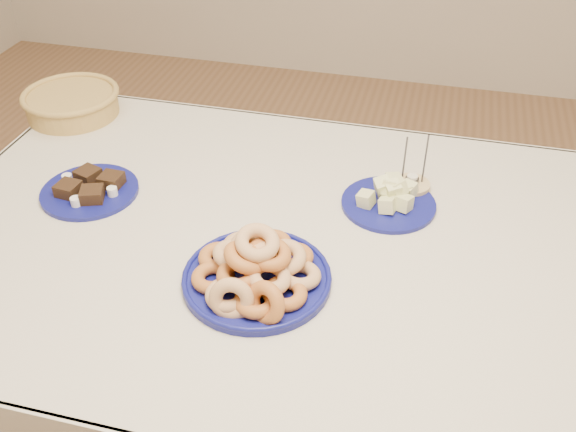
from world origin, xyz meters
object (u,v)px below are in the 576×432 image
(dining_table, at_px, (293,274))
(candle_holder, at_px, (411,185))
(donut_platter, at_px, (256,271))
(wicker_basket, at_px, (72,102))
(melon_plate, at_px, (390,199))
(brownie_plate, at_px, (90,189))

(dining_table, xyz_separation_m, candle_holder, (0.24, 0.26, 0.12))
(donut_platter, relative_size, candle_holder, 2.10)
(wicker_basket, bearing_deg, candle_holder, -8.59)
(melon_plate, distance_m, wicker_basket, 0.99)
(wicker_basket, height_order, candle_holder, candle_holder)
(dining_table, relative_size, candle_holder, 11.26)
(dining_table, xyz_separation_m, wicker_basket, (-0.77, 0.41, 0.15))
(melon_plate, xyz_separation_m, wicker_basket, (-0.96, 0.23, 0.02))
(brownie_plate, relative_size, candle_holder, 1.61)
(melon_plate, distance_m, candle_holder, 0.09)
(brownie_plate, height_order, candle_holder, candle_holder)
(dining_table, relative_size, brownie_plate, 6.99)
(brownie_plate, relative_size, wicker_basket, 0.70)
(dining_table, height_order, brownie_plate, brownie_plate)
(melon_plate, xyz_separation_m, brownie_plate, (-0.72, -0.13, -0.01))
(donut_platter, distance_m, candle_holder, 0.50)
(donut_platter, height_order, melon_plate, donut_platter)
(candle_holder, bearing_deg, brownie_plate, -164.64)
(donut_platter, distance_m, melon_plate, 0.41)
(melon_plate, height_order, candle_holder, candle_holder)
(dining_table, distance_m, brownie_plate, 0.54)
(donut_platter, bearing_deg, melon_plate, 55.80)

